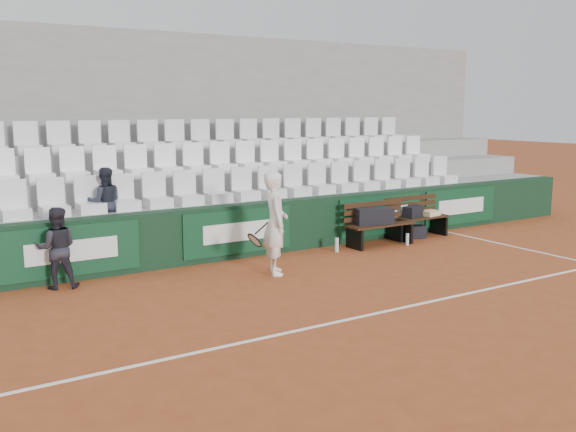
% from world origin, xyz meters
% --- Properties ---
extents(ground, '(80.00, 80.00, 0.00)m').
position_xyz_m(ground, '(0.00, 0.00, 0.00)').
color(ground, '#9D4823').
rests_on(ground, ground).
extents(court_baseline, '(18.00, 0.06, 0.01)m').
position_xyz_m(court_baseline, '(0.00, 0.00, 0.00)').
color(court_baseline, white).
rests_on(court_baseline, ground).
extents(back_barrier, '(18.00, 0.34, 1.00)m').
position_xyz_m(back_barrier, '(0.07, 3.99, 0.50)').
color(back_barrier, black).
rests_on(back_barrier, ground).
extents(grandstand_tier_front, '(18.00, 0.95, 1.00)m').
position_xyz_m(grandstand_tier_front, '(0.00, 4.62, 0.50)').
color(grandstand_tier_front, '#999996').
rests_on(grandstand_tier_front, ground).
extents(grandstand_tier_mid, '(18.00, 0.95, 1.45)m').
position_xyz_m(grandstand_tier_mid, '(0.00, 5.58, 0.72)').
color(grandstand_tier_mid, gray).
rests_on(grandstand_tier_mid, ground).
extents(grandstand_tier_back, '(18.00, 0.95, 1.90)m').
position_xyz_m(grandstand_tier_back, '(0.00, 6.53, 0.95)').
color(grandstand_tier_back, gray).
rests_on(grandstand_tier_back, ground).
extents(grandstand_rear_wall, '(18.00, 0.30, 4.40)m').
position_xyz_m(grandstand_rear_wall, '(0.00, 7.15, 2.20)').
color(grandstand_rear_wall, gray).
rests_on(grandstand_rear_wall, ground).
extents(seat_row_front, '(11.90, 0.44, 0.63)m').
position_xyz_m(seat_row_front, '(0.00, 4.45, 1.31)').
color(seat_row_front, white).
rests_on(seat_row_front, grandstand_tier_front).
extents(seat_row_mid, '(11.90, 0.44, 0.63)m').
position_xyz_m(seat_row_mid, '(0.00, 5.40, 1.77)').
color(seat_row_mid, white).
rests_on(seat_row_mid, grandstand_tier_mid).
extents(seat_row_back, '(11.90, 0.44, 0.63)m').
position_xyz_m(seat_row_back, '(0.00, 6.35, 2.21)').
color(seat_row_back, silver).
rests_on(seat_row_back, grandstand_tier_back).
extents(bench_left, '(1.50, 0.56, 0.45)m').
position_xyz_m(bench_left, '(2.80, 3.37, 0.23)').
color(bench_left, '#331C0F').
rests_on(bench_left, ground).
extents(bench_right, '(1.50, 0.56, 0.45)m').
position_xyz_m(bench_right, '(4.02, 3.58, 0.23)').
color(bench_right, black).
rests_on(bench_right, ground).
extents(sports_bag_left, '(0.82, 0.52, 0.33)m').
position_xyz_m(sports_bag_left, '(2.66, 3.40, 0.61)').
color(sports_bag_left, black).
rests_on(sports_bag_left, bench_left).
extents(sports_bag_right, '(0.56, 0.38, 0.24)m').
position_xyz_m(sports_bag_right, '(3.92, 3.61, 0.57)').
color(sports_bag_right, black).
rests_on(sports_bag_right, bench_right).
extents(towel, '(0.44, 0.35, 0.11)m').
position_xyz_m(towel, '(4.36, 3.55, 0.51)').
color(towel, '#CDBD84').
rests_on(towel, bench_right).
extents(sports_bag_ground, '(0.52, 0.42, 0.27)m').
position_xyz_m(sports_bag_ground, '(3.89, 3.53, 0.14)').
color(sports_bag_ground, black).
rests_on(sports_bag_ground, ground).
extents(water_bottle_near, '(0.08, 0.08, 0.28)m').
position_xyz_m(water_bottle_near, '(1.70, 3.36, 0.14)').
color(water_bottle_near, silver).
rests_on(water_bottle_near, ground).
extents(water_bottle_far, '(0.07, 0.07, 0.24)m').
position_xyz_m(water_bottle_far, '(3.29, 3.08, 0.12)').
color(water_bottle_far, silver).
rests_on(water_bottle_far, ground).
extents(tennis_player, '(0.81, 0.75, 1.74)m').
position_xyz_m(tennis_player, '(-0.17, 2.56, 0.87)').
color(tennis_player, white).
rests_on(tennis_player, ground).
extents(ball_kid, '(0.72, 0.62, 1.28)m').
position_xyz_m(ball_kid, '(-3.47, 3.60, 0.64)').
color(ball_kid, '#212129').
rests_on(ball_kid, ground).
extents(spectator_c, '(0.68, 0.58, 1.21)m').
position_xyz_m(spectator_c, '(-2.44, 4.50, 1.61)').
color(spectator_c, '#1F242F').
rests_on(spectator_c, grandstand_tier_front).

